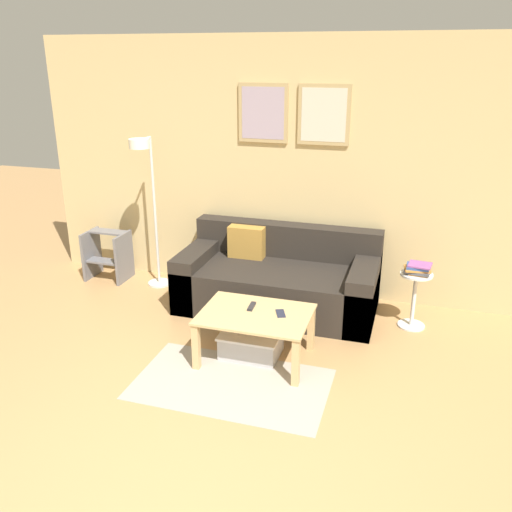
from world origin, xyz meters
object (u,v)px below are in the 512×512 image
Objects in this scene: floor_lamp at (147,188)px; storage_bin at (251,344)px; book_stack at (418,269)px; couch at (278,281)px; side_table at (414,295)px; cell_phone at (281,313)px; step_stool at (107,254)px; remote_control at (252,306)px; coffee_table at (255,321)px.

storage_bin is at bearing -35.32° from floor_lamp.
floor_lamp is 6.50× the size of book_stack.
side_table is at bearing -2.08° from couch.
step_stool is at bearing 131.57° from cell_phone.
remote_control is at bearing 102.21° from storage_bin.
couch is at bearing -4.21° from step_stool.
couch is 3.83× the size of storage_bin.
floor_lamp is (-1.38, 0.03, 0.82)m from couch.
side_table is (1.26, 0.92, 0.21)m from storage_bin.
side_table is (1.21, 0.96, -0.03)m from coffee_table.
storage_bin is 2.32m from step_stool.
remote_control is (-0.01, 0.05, 0.32)m from storage_bin.
storage_bin is at bearing -88.39° from couch.
couch is 1.01m from cell_phone.
coffee_table is at bearing -39.65° from storage_bin.
floor_lamp reaches higher than storage_bin.
coffee_table is at bearing -141.77° from book_stack.
book_stack is 3.30m from step_stool.
cell_phone is (0.26, -0.04, -0.01)m from remote_control.
cell_phone is at bearing -137.94° from side_table.
book_stack is 1.37m from cell_phone.
side_table reaches higher than remote_control.
cell_phone is (-1.01, -0.91, 0.10)m from side_table.
step_stool is (-3.28, 0.19, -0.02)m from side_table.
cell_phone is (-1.02, -0.91, -0.16)m from book_stack.
book_stack is (1.26, 0.91, 0.47)m from storage_bin.
side_table is at bearing 19.69° from cell_phone.
couch is 1.33m from book_stack.
storage_bin is (0.03, -0.97, -0.17)m from couch.
floor_lamp is at bearing 144.52° from coffee_table.
floor_lamp is 3.05× the size of side_table.
storage_bin is 2.01× the size of book_stack.
couch is at bearing 94.40° from coffee_table.
step_stool is (-0.61, 0.12, -0.81)m from floor_lamp.
book_stack reaches higher than coffee_table.
remote_control reaches higher than cell_phone.
floor_lamp is 1.02m from step_stool.
floor_lamp is 2.73m from book_stack.
cell_phone is 0.26× the size of step_stool.
couch reaches higher than storage_bin.
coffee_table is 3.58× the size of book_stack.
side_table is at bearing 31.08° from remote_control.
remote_control is at bearing -89.00° from couch.
step_stool reaches higher than remote_control.
remote_control is (-1.27, -0.87, 0.11)m from side_table.
coffee_table is 1.64× the size of step_stool.
step_stool is (-2.01, 1.06, -0.13)m from remote_control.
couch is 2.00m from step_stool.
coffee_table is 1.56m from book_stack.
book_stack is (2.67, -0.08, -0.53)m from floor_lamp.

